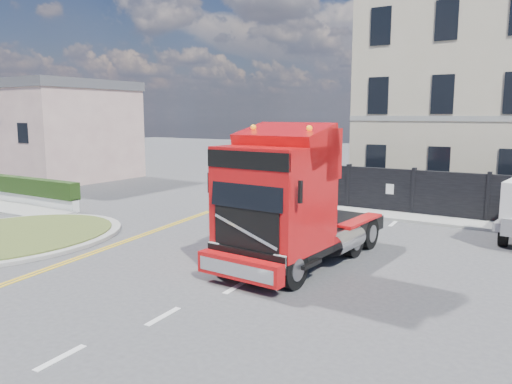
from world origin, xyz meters
The scene contains 10 objects.
ground centered at (0.00, 0.00, 0.00)m, with size 120.00×120.00×0.00m, color #424244.
traffic_island centered at (-7.00, -3.00, 0.08)m, with size 6.80×6.80×0.17m.
hedge_wall centered at (-13.00, 1.50, 0.74)m, with size 8.00×0.55×1.35m.
pavement_side centered at (-13.00, 0.40, 0.05)m, with size 8.50×1.80×0.10m, color #979691.
seaside_bldg_pink centered at (-20.00, 9.00, 3.00)m, with size 8.00×8.00×6.00m, color beige.
seaside_bldg_cream centered at (-28.00, 11.00, 2.50)m, with size 9.00×8.00×5.00m, color beige.
hoarding_fence centered at (6.55, 9.00, 1.00)m, with size 18.80×0.25×2.00m.
georgian_building centered at (6.00, 16.50, 5.77)m, with size 12.30×10.30×12.80m.
pavement_far centered at (6.00, 8.10, 0.06)m, with size 20.00×1.60×0.12m, color #979691.
truck centered at (2.96, -0.63, 1.79)m, with size 2.88×6.82×4.00m.
Camera 1 is at (9.61, -12.90, 4.37)m, focal length 35.00 mm.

